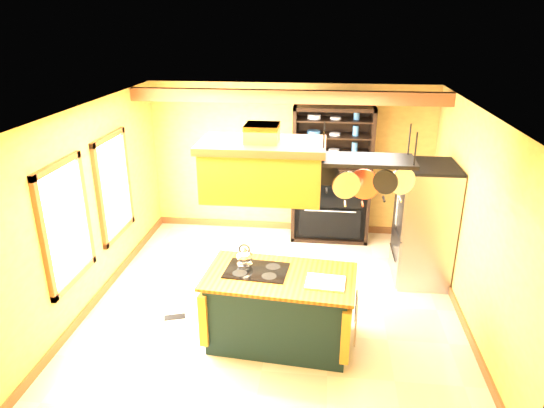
% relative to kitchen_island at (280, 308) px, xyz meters
% --- Properties ---
extents(floor, '(5.00, 5.00, 0.00)m').
position_rel_kitchen_island_xyz_m(floor, '(-0.15, 0.90, -0.47)').
color(floor, beige).
rests_on(floor, ground).
extents(ceiling, '(5.00, 5.00, 0.00)m').
position_rel_kitchen_island_xyz_m(ceiling, '(-0.15, 0.90, 2.23)').
color(ceiling, white).
rests_on(ceiling, wall_back).
extents(wall_back, '(5.00, 0.02, 2.70)m').
position_rel_kitchen_island_xyz_m(wall_back, '(-0.15, 3.40, 0.88)').
color(wall_back, '#E8B555').
rests_on(wall_back, floor).
extents(wall_front, '(5.00, 0.02, 2.70)m').
position_rel_kitchen_island_xyz_m(wall_front, '(-0.15, -1.60, 0.88)').
color(wall_front, '#E8B555').
rests_on(wall_front, floor).
extents(wall_left, '(0.02, 5.00, 2.70)m').
position_rel_kitchen_island_xyz_m(wall_left, '(-2.65, 0.90, 0.88)').
color(wall_left, '#E8B555').
rests_on(wall_left, floor).
extents(wall_right, '(0.02, 5.00, 2.70)m').
position_rel_kitchen_island_xyz_m(wall_right, '(2.35, 0.90, 0.88)').
color(wall_right, '#E8B555').
rests_on(wall_right, floor).
extents(ceiling_beam, '(5.00, 0.15, 0.20)m').
position_rel_kitchen_island_xyz_m(ceiling_beam, '(-0.15, 2.60, 2.12)').
color(ceiling_beam, brown).
rests_on(ceiling_beam, ceiling).
extents(window_near, '(0.06, 1.06, 1.56)m').
position_rel_kitchen_island_xyz_m(window_near, '(-2.61, 0.10, 0.93)').
color(window_near, brown).
rests_on(window_near, wall_left).
extents(window_far, '(0.06, 1.06, 1.56)m').
position_rel_kitchen_island_xyz_m(window_far, '(-2.61, 1.50, 0.93)').
color(window_far, brown).
rests_on(window_far, wall_left).
extents(kitchen_island, '(1.84, 1.12, 1.11)m').
position_rel_kitchen_island_xyz_m(kitchen_island, '(0.00, 0.00, 0.00)').
color(kitchen_island, black).
rests_on(kitchen_island, floor).
extents(range_hood, '(1.34, 0.76, 0.80)m').
position_rel_kitchen_island_xyz_m(range_hood, '(-0.20, -0.00, 1.76)').
color(range_hood, gold).
rests_on(range_hood, ceiling).
extents(pot_rack, '(1.08, 0.50, 0.82)m').
position_rel_kitchen_island_xyz_m(pot_rack, '(0.91, 0.01, 1.77)').
color(pot_rack, black).
rests_on(pot_rack, ceiling).
extents(refrigerator, '(0.77, 0.90, 1.77)m').
position_rel_kitchen_island_xyz_m(refrigerator, '(1.95, 1.78, 0.39)').
color(refrigerator, '#95979D').
rests_on(refrigerator, floor).
extents(hutch, '(1.35, 0.61, 2.38)m').
position_rel_kitchen_island_xyz_m(hutch, '(0.60, 3.14, 0.44)').
color(hutch, black).
rests_on(hutch, floor).
extents(floor_register, '(0.30, 0.20, 0.01)m').
position_rel_kitchen_island_xyz_m(floor_register, '(-1.44, 0.33, -0.46)').
color(floor_register, black).
rests_on(floor_register, floor).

